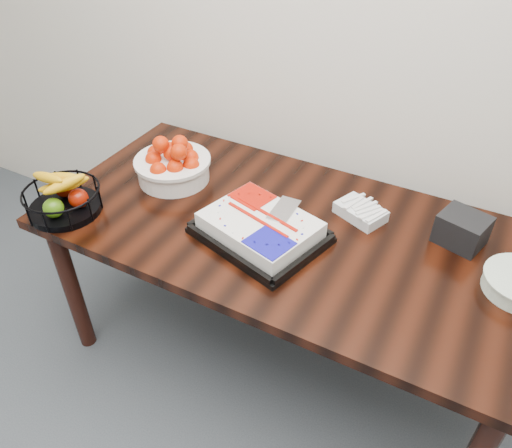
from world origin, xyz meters
The scene contains 6 objects.
table centered at (0.00, 2.00, 0.66)m, with size 1.80×0.90×0.75m.
cake_tray centered at (-0.05, 1.89, 0.79)m, with size 0.50×0.44×0.09m.
tangerine_bowl centered at (-0.54, 2.06, 0.84)m, with size 0.31×0.31×0.20m.
fruit_basket centered at (-0.77, 1.68, 0.81)m, with size 0.28×0.28×0.15m.
fork_bag centered at (0.23, 2.18, 0.78)m, with size 0.21×0.17×0.05m.
napkin_box centered at (0.58, 2.20, 0.81)m, with size 0.16×0.13×0.11m, color black.
Camera 1 is at (0.59, 0.68, 1.89)m, focal length 35.00 mm.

